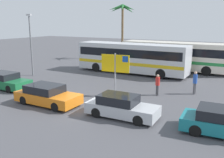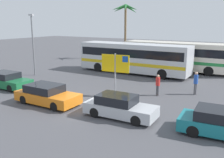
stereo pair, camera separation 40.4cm
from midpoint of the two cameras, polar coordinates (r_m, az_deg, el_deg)
name	(u,v)px [view 1 (the left image)]	position (r m, az deg, el deg)	size (l,w,h in m)	color
ground	(91,106)	(17.10, -5.42, -5.98)	(120.00, 120.00, 0.00)	#4C4C51
bus_front_coach	(132,57)	(27.39, 3.98, 5.01)	(12.04, 2.68, 3.17)	silver
bus_rear_coach	(175,55)	(29.72, 13.47, 5.30)	(12.04, 2.68, 3.17)	silver
ferry_sign	(116,65)	(18.82, 0.24, 3.12)	(2.19, 0.31, 3.20)	gray
car_green	(5,81)	(23.12, -23.32, -0.37)	(4.47, 1.94, 1.32)	#196638
car_silver	(121,107)	(14.92, 1.27, -6.20)	(4.29, 1.84, 1.32)	#B7BABF
car_teal	(224,122)	(13.78, 23.05, -8.91)	(4.33, 2.14, 1.32)	#19757F
car_orange	(47,95)	(17.77, -14.93, -3.49)	(4.51, 1.95, 1.32)	orange
pedestrian_crossing_lot	(195,81)	(20.37, 17.55, -0.38)	(0.32, 0.32, 1.78)	#4C4C51
pedestrian_near_sign	(158,83)	(19.41, 9.58, -0.93)	(0.32, 0.32, 1.61)	#4C4C51
lamp_post_left_side	(31,42)	(27.17, -18.12, 7.80)	(0.56, 0.20, 6.18)	slate
palm_tree_seaside	(122,14)	(37.95, 2.02, 14.23)	(4.16, 3.79, 7.88)	brown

